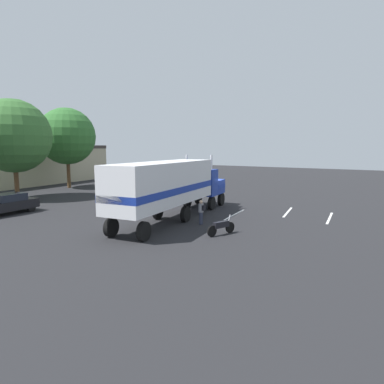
{
  "coord_description": "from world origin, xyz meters",
  "views": [
    {
      "loc": [
        -25.1,
        -14.34,
        5.1
      ],
      "look_at": [
        -3.14,
        -0.18,
        1.6
      ],
      "focal_mm": 31.2,
      "sensor_mm": 36.0,
      "label": 1
    }
  ],
  "objects_px": {
    "parked_bus": "(143,175)",
    "parked_car": "(7,204)",
    "semi_truck": "(172,185)",
    "tree_center": "(13,136)",
    "person_bystander": "(201,211)",
    "motorcycle": "(221,227)",
    "tree_left": "(67,136)"
  },
  "relations": [
    {
      "from": "motorcycle",
      "to": "tree_center",
      "type": "distance_m",
      "value": 24.09
    },
    {
      "from": "parked_bus",
      "to": "parked_car",
      "type": "distance_m",
      "value": 14.43
    },
    {
      "from": "semi_truck",
      "to": "tree_center",
      "type": "distance_m",
      "value": 18.97
    },
    {
      "from": "motorcycle",
      "to": "tree_center",
      "type": "relative_size",
      "value": 0.21
    },
    {
      "from": "person_bystander",
      "to": "motorcycle",
      "type": "bearing_deg",
      "value": -124.74
    },
    {
      "from": "tree_center",
      "to": "tree_left",
      "type": "bearing_deg",
      "value": 22.94
    },
    {
      "from": "parked_car",
      "to": "tree_left",
      "type": "xyz_separation_m",
      "value": [
        13.43,
        10.39,
        5.67
      ]
    },
    {
      "from": "motorcycle",
      "to": "tree_left",
      "type": "relative_size",
      "value": 0.2
    },
    {
      "from": "parked_car",
      "to": "tree_left",
      "type": "bearing_deg",
      "value": 37.74
    },
    {
      "from": "parked_bus",
      "to": "tree_center",
      "type": "height_order",
      "value": "tree_center"
    },
    {
      "from": "semi_truck",
      "to": "parked_bus",
      "type": "relative_size",
      "value": 1.27
    },
    {
      "from": "parked_car",
      "to": "tree_center",
      "type": "bearing_deg",
      "value": 55.57
    },
    {
      "from": "semi_truck",
      "to": "motorcycle",
      "type": "xyz_separation_m",
      "value": [
        -1.62,
        -4.77,
        -2.04
      ]
    },
    {
      "from": "person_bystander",
      "to": "parked_car",
      "type": "relative_size",
      "value": 0.36
    },
    {
      "from": "semi_truck",
      "to": "tree_center",
      "type": "relative_size",
      "value": 1.47
    },
    {
      "from": "parked_bus",
      "to": "motorcycle",
      "type": "relative_size",
      "value": 5.56
    },
    {
      "from": "parked_bus",
      "to": "tree_center",
      "type": "bearing_deg",
      "value": 141.4
    },
    {
      "from": "tree_left",
      "to": "tree_center",
      "type": "distance_m",
      "value": 9.65
    },
    {
      "from": "person_bystander",
      "to": "motorcycle",
      "type": "xyz_separation_m",
      "value": [
        -1.66,
        -2.39,
        -0.41
      ]
    },
    {
      "from": "parked_car",
      "to": "motorcycle",
      "type": "relative_size",
      "value": 2.23
    },
    {
      "from": "person_bystander",
      "to": "motorcycle",
      "type": "height_order",
      "value": "person_bystander"
    },
    {
      "from": "parked_car",
      "to": "tree_center",
      "type": "relative_size",
      "value": 0.46
    },
    {
      "from": "tree_left",
      "to": "tree_center",
      "type": "relative_size",
      "value": 1.03
    },
    {
      "from": "semi_truck",
      "to": "person_bystander",
      "type": "relative_size",
      "value": 8.82
    },
    {
      "from": "person_bystander",
      "to": "tree_center",
      "type": "relative_size",
      "value": 0.17
    },
    {
      "from": "person_bystander",
      "to": "parked_car",
      "type": "distance_m",
      "value": 15.24
    },
    {
      "from": "person_bystander",
      "to": "tree_left",
      "type": "xyz_separation_m",
      "value": [
        8.31,
        24.75,
        5.58
      ]
    },
    {
      "from": "tree_left",
      "to": "tree_center",
      "type": "xyz_separation_m",
      "value": [
        -8.88,
        -3.76,
        -0.29
      ]
    },
    {
      "from": "semi_truck",
      "to": "parked_car",
      "type": "relative_size",
      "value": 3.17
    },
    {
      "from": "semi_truck",
      "to": "tree_left",
      "type": "xyz_separation_m",
      "value": [
        8.35,
        22.36,
        3.95
      ]
    },
    {
      "from": "person_bystander",
      "to": "motorcycle",
      "type": "distance_m",
      "value": 2.94
    },
    {
      "from": "parked_car",
      "to": "motorcycle",
      "type": "distance_m",
      "value": 17.1
    }
  ]
}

